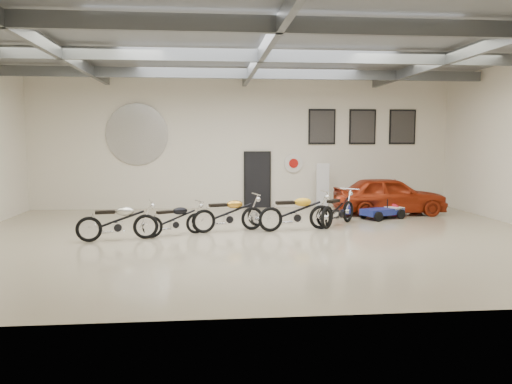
{
  "coord_description": "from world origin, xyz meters",
  "views": [
    {
      "loc": [
        -1.35,
        -13.04,
        2.6
      ],
      "look_at": [
        0.0,
        1.2,
        1.1
      ],
      "focal_mm": 35.0,
      "sensor_mm": 36.0,
      "label": 1
    }
  ],
  "objects": [
    {
      "name": "go_kart",
      "position": [
        4.48,
        2.85,
        0.32
      ],
      "size": [
        1.95,
        1.47,
        0.65
      ],
      "primitive_type": null,
      "rotation": [
        0.0,
        0.0,
        0.43
      ],
      "color": "navy",
      "rests_on": "floor"
    },
    {
      "name": "back_wall",
      "position": [
        0.0,
        6.0,
        2.5
      ],
      "size": [
        16.0,
        0.02,
        5.0
      ],
      "primitive_type": "cube",
      "color": "#EFE4CD",
      "rests_on": "floor"
    },
    {
      "name": "motorcycle_silver",
      "position": [
        -3.71,
        -0.03,
        0.53
      ],
      "size": [
        2.11,
        1.01,
        1.06
      ],
      "primitive_type": null,
      "rotation": [
        0.0,
        0.0,
        0.19
      ],
      "color": "silver",
      "rests_on": "floor"
    },
    {
      "name": "poster_mid",
      "position": [
        4.6,
        5.96,
        3.1
      ],
      "size": [
        1.05,
        0.08,
        1.35
      ],
      "primitive_type": null,
      "color": "black",
      "rests_on": "back_wall"
    },
    {
      "name": "motorcycle_red",
      "position": [
        2.55,
        1.68,
        0.54
      ],
      "size": [
        1.85,
        2.02,
        1.09
      ],
      "primitive_type": null,
      "rotation": [
        0.0,
        0.0,
        0.87
      ],
      "color": "silver",
      "rests_on": "floor"
    },
    {
      "name": "motorcycle_black",
      "position": [
        -2.29,
        0.49,
        0.47
      ],
      "size": [
        1.86,
        1.26,
        0.93
      ],
      "primitive_type": null,
      "rotation": [
        0.0,
        0.0,
        0.44
      ],
      "color": "silver",
      "rests_on": "floor"
    },
    {
      "name": "ceiling_beams",
      "position": [
        0.0,
        0.0,
        4.75
      ],
      "size": [
        15.8,
        11.8,
        0.32
      ],
      "primitive_type": null,
      "color": "#55595C",
      "rests_on": "ceiling"
    },
    {
      "name": "oil_sign",
      "position": [
        1.9,
        5.95,
        1.7
      ],
      "size": [
        0.72,
        0.1,
        0.72
      ],
      "primitive_type": null,
      "color": "white",
      "rests_on": "back_wall"
    },
    {
      "name": "ceiling",
      "position": [
        0.0,
        0.0,
        5.0
      ],
      "size": [
        16.0,
        12.0,
        0.01
      ],
      "primitive_type": "cube",
      "color": "slate",
      "rests_on": "back_wall"
    },
    {
      "name": "motorcycle_yellow",
      "position": [
        1.13,
        0.95,
        0.57
      ],
      "size": [
        2.28,
        1.04,
        1.14
      ],
      "primitive_type": null,
      "rotation": [
        0.0,
        0.0,
        0.17
      ],
      "color": "silver",
      "rests_on": "floor"
    },
    {
      "name": "poster_left",
      "position": [
        3.0,
        5.96,
        3.1
      ],
      "size": [
        1.05,
        0.08,
        1.35
      ],
      "primitive_type": null,
      "color": "black",
      "rests_on": "back_wall"
    },
    {
      "name": "banner_stand",
      "position": [
        2.96,
        5.5,
        0.88
      ],
      "size": [
        0.49,
        0.23,
        1.76
      ],
      "primitive_type": null,
      "rotation": [
        0.0,
        0.0,
        -0.09
      ],
      "color": "white",
      "rests_on": "floor"
    },
    {
      "name": "motorcycle_gold",
      "position": [
        -0.81,
        0.98,
        0.54
      ],
      "size": [
        2.16,
        1.18,
        1.07
      ],
      "primitive_type": null,
      "rotation": [
        0.0,
        0.0,
        0.28
      ],
      "color": "silver",
      "rests_on": "floor"
    },
    {
      "name": "poster_right",
      "position": [
        6.2,
        5.96,
        3.1
      ],
      "size": [
        1.05,
        0.08,
        1.35
      ],
      "primitive_type": null,
      "color": "black",
      "rests_on": "back_wall"
    },
    {
      "name": "vintage_car",
      "position": [
        4.94,
        3.79,
        0.66
      ],
      "size": [
        1.66,
        3.92,
        1.32
      ],
      "primitive_type": "imported",
      "rotation": [
        0.0,
        0.0,
        1.55
      ],
      "color": "#97260D",
      "rests_on": "floor"
    },
    {
      "name": "floor",
      "position": [
        0.0,
        0.0,
        0.0
      ],
      "size": [
        16.0,
        12.0,
        0.01
      ],
      "primitive_type": "cube",
      "color": "tan",
      "rests_on": "ground"
    },
    {
      "name": "door",
      "position": [
        0.5,
        5.95,
        1.05
      ],
      "size": [
        0.92,
        0.08,
        2.1
      ],
      "primitive_type": "cube",
      "color": "black",
      "rests_on": "back_wall"
    },
    {
      "name": "logo_plaque",
      "position": [
        -4.0,
        5.95,
        2.8
      ],
      "size": [
        2.3,
        0.06,
        1.16
      ],
      "primitive_type": null,
      "color": "silver",
      "rests_on": "back_wall"
    }
  ]
}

